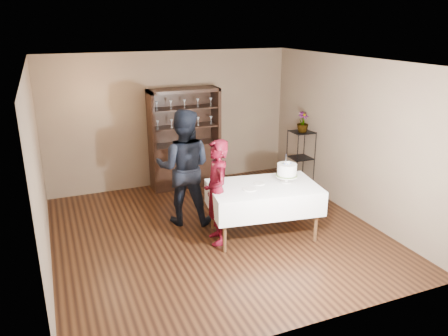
{
  "coord_description": "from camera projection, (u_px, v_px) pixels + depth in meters",
  "views": [
    {
      "loc": [
        -2.29,
        -5.92,
        3.26
      ],
      "look_at": [
        0.18,
        0.1,
        1.05
      ],
      "focal_mm": 35.0,
      "sensor_mm": 36.0,
      "label": 1
    }
  ],
  "objects": [
    {
      "name": "ceiling",
      "position": [
        215.0,
        62.0,
        6.19
      ],
      "size": [
        5.0,
        5.0,
        0.0
      ],
      "primitive_type": "plane",
      "rotation": [
        3.14,
        0.0,
        0.0
      ],
      "color": "white",
      "rests_on": "back_wall"
    },
    {
      "name": "plate_far",
      "position": [
        259.0,
        183.0,
        6.8
      ],
      "size": [
        0.2,
        0.2,
        0.01
      ],
      "primitive_type": "cylinder",
      "rotation": [
        0.0,
        0.0,
        0.16
      ],
      "color": "white",
      "rests_on": "cake_table"
    },
    {
      "name": "cake",
      "position": [
        287.0,
        171.0,
        6.82
      ],
      "size": [
        0.4,
        0.4,
        0.47
      ],
      "rotation": [
        0.0,
        0.0,
        0.38
      ],
      "color": "white",
      "rests_on": "cake_table"
    },
    {
      "name": "woman",
      "position": [
        217.0,
        192.0,
        6.53
      ],
      "size": [
        0.46,
        0.64,
        1.62
      ],
      "primitive_type": "imported",
      "rotation": [
        0.0,
        0.0,
        -1.7
      ],
      "color": "#3A050B",
      "rests_on": "floor"
    },
    {
      "name": "wall_right",
      "position": [
        351.0,
        137.0,
        7.52
      ],
      "size": [
        0.02,
        5.0,
        2.7
      ],
      "primitive_type": "cube",
      "color": "brown",
      "rests_on": "floor"
    },
    {
      "name": "plate_near",
      "position": [
        249.0,
        189.0,
        6.57
      ],
      "size": [
        0.22,
        0.22,
        0.01
      ],
      "primitive_type": "cylinder",
      "rotation": [
        0.0,
        0.0,
        -0.08
      ],
      "color": "white",
      "rests_on": "cake_table"
    },
    {
      "name": "wall_left",
      "position": [
        38.0,
        173.0,
        5.72
      ],
      "size": [
        0.02,
        5.0,
        2.7
      ],
      "primitive_type": "cube",
      "color": "brown",
      "rests_on": "floor"
    },
    {
      "name": "china_hutch",
      "position": [
        185.0,
        154.0,
        8.89
      ],
      "size": [
        1.4,
        0.48,
        2.0
      ],
      "color": "black",
      "rests_on": "floor"
    },
    {
      "name": "plant_etagere",
      "position": [
        300.0,
        158.0,
        8.72
      ],
      "size": [
        0.42,
        0.42,
        1.2
      ],
      "color": "black",
      "rests_on": "floor"
    },
    {
      "name": "man",
      "position": [
        184.0,
        167.0,
        7.16
      ],
      "size": [
        1.16,
        1.05,
        1.93
      ],
      "primitive_type": "imported",
      "rotation": [
        0.0,
        0.0,
        2.72
      ],
      "color": "black",
      "rests_on": "floor"
    },
    {
      "name": "cake_table",
      "position": [
        263.0,
        197.0,
        6.79
      ],
      "size": [
        1.8,
        1.26,
        0.84
      ],
      "rotation": [
        0.0,
        0.0,
        -0.15
      ],
      "color": "white",
      "rests_on": "floor"
    },
    {
      "name": "floor",
      "position": [
        216.0,
        233.0,
        7.05
      ],
      "size": [
        5.0,
        5.0,
        0.0
      ],
      "primitive_type": "plane",
      "color": "black",
      "rests_on": "ground"
    },
    {
      "name": "back_wall",
      "position": [
        171.0,
        120.0,
        8.81
      ],
      "size": [
        5.0,
        0.02,
        2.7
      ],
      "primitive_type": "cube",
      "color": "brown",
      "rests_on": "floor"
    },
    {
      "name": "potted_plant",
      "position": [
        303.0,
        122.0,
        8.44
      ],
      "size": [
        0.26,
        0.26,
        0.4
      ],
      "primitive_type": "imported",
      "rotation": [
        0.0,
        0.0,
        0.16
      ],
      "color": "#4E6C33",
      "rests_on": "plant_etagere"
    }
  ]
}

